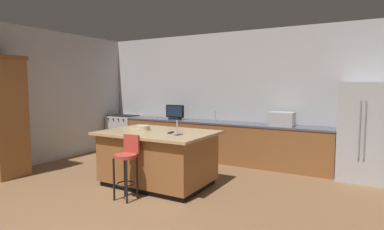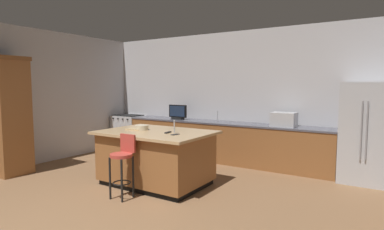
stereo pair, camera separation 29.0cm
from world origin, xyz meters
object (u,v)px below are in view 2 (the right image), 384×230
Objects in this scene: tv_monitor at (178,113)px; fruit_bowl at (142,127)px; range_oven at (129,132)px; microwave at (284,119)px; kitchen_island at (156,157)px; tv_remote at (168,132)px; cabinet_tower at (9,114)px; cutting_board at (136,129)px; cell_phone at (175,134)px; refrigerator at (365,133)px; bar_stool_center at (123,160)px.

tv_monitor reaches higher than fruit_bowl.
range_oven is 1.92× the size of microwave.
kitchen_island is 11.24× the size of tv_remote.
cabinet_tower is at bearing -144.62° from microwave.
cell_phone is at bearing -6.84° from cutting_board.
cell_phone is 0.48× the size of cutting_board.
tv_monitor is 2.48m from tv_remote.
range_oven is at bearing 135.01° from tv_remote.
tv_remote is (1.28, -2.12, -0.12)m from tv_monitor.
refrigerator is at bearing 30.79° from cutting_board.
kitchen_island is 2.08× the size of range_oven.
tv_monitor reaches higher than bar_stool_center.
fruit_bowl is at bearing 22.03° from cabinet_tower.
cell_phone reaches higher than kitchen_island.
tv_monitor is (1.82, 3.08, -0.12)m from cabinet_tower.
cabinet_tower reaches higher than tv_remote.
tv_monitor is (-4.05, 0.00, 0.17)m from refrigerator.
tv_remote is at bearing -121.00° from microwave.
range_oven is (-5.73, 0.05, -0.43)m from refrigerator.
cabinet_tower is 5.40m from microwave.
refrigerator reaches higher than tv_remote.
tv_monitor is at bearing 104.43° from cutting_board.
range_oven is 3.12m from cutting_board.
bar_stool_center is at bearing -136.87° from refrigerator.
cell_phone is (3.17, -2.26, 0.48)m from range_oven.
kitchen_island is 3.06m from cabinet_tower.
fruit_bowl reaches higher than cutting_board.
cutting_board is at bearing 169.16° from tv_remote.
bar_stool_center is 0.91m from cell_phone.
fruit_bowl is (0.66, -2.07, -0.08)m from tv_monitor.
microwave is at bearing 177.94° from refrigerator.
cell_phone is at bearing -35.42° from range_oven.
refrigerator reaches higher than microwave.
refrigerator is 6.63m from cabinet_tower.
refrigerator is at bearing 33.99° from kitchen_island.
fruit_bowl is 0.62m from tv_remote.
fruit_bowl is (-1.92, -2.12, -0.06)m from microwave.
microwave reaches higher than kitchen_island.
microwave is at bearing 60.70° from bar_stool_center.
cell_phone is at bearing 14.75° from cabinet_tower.
cell_phone is at bearing -15.03° from kitchen_island.
tv_monitor is at bearing 112.32° from tv_remote.
range_oven is at bearing 136.06° from cutting_board.
cabinet_tower is 2.57m from cutting_board.
refrigerator is 0.78× the size of cabinet_tower.
tv_remote is (0.30, 0.76, 0.36)m from bar_stool_center.
kitchen_island is at bearing 19.78° from cabinet_tower.
cutting_board is at bearing -133.64° from microwave.
tv_monitor is at bearing -178.85° from microwave.
microwave is at bearing 0.01° from range_oven.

